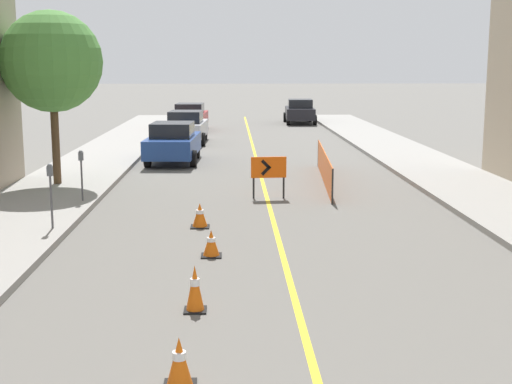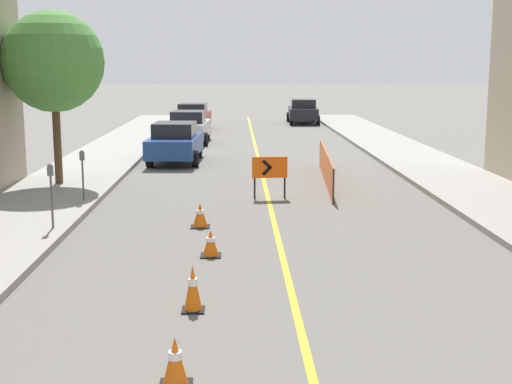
{
  "view_description": "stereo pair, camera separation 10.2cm",
  "coord_description": "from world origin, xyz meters",
  "px_view_note": "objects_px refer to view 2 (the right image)",
  "views": [
    {
      "loc": [
        -1.03,
        0.94,
        3.78
      ],
      "look_at": [
        -0.48,
        16.5,
        1.0
      ],
      "focal_mm": 50.0,
      "sensor_mm": 36.0,
      "label": 1
    },
    {
      "loc": [
        -0.93,
        0.94,
        3.78
      ],
      "look_at": [
        -0.48,
        16.5,
        1.0
      ],
      "focal_mm": 50.0,
      "sensor_mm": 36.0,
      "label": 2
    }
  ],
  "objects_px": {
    "parked_car_curb_near": "(175,142)",
    "parked_car_curb_far": "(193,117)",
    "traffic_cone_third": "(175,362)",
    "traffic_cone_fourth": "(193,288)",
    "street_tree_left_near": "(53,62)",
    "parking_meter_near_curb": "(82,165)",
    "traffic_cone_fifth": "(211,243)",
    "arrow_barricade_primary": "(270,169)",
    "parked_car_curb_mid": "(189,127)",
    "parked_car_opposite_side": "(303,111)",
    "traffic_cone_farthest": "(200,215)",
    "parking_meter_far_curb": "(51,183)"
  },
  "relations": [
    {
      "from": "traffic_cone_fifth",
      "to": "parked_car_curb_far",
      "type": "bearing_deg",
      "value": 94.04
    },
    {
      "from": "parked_car_curb_near",
      "to": "parking_meter_far_curb",
      "type": "distance_m",
      "value": 12.16
    },
    {
      "from": "traffic_cone_fourth",
      "to": "parking_meter_far_curb",
      "type": "height_order",
      "value": "parking_meter_far_curb"
    },
    {
      "from": "arrow_barricade_primary",
      "to": "parking_meter_far_curb",
      "type": "height_order",
      "value": "parking_meter_far_curb"
    },
    {
      "from": "parked_car_curb_mid",
      "to": "parked_car_opposite_side",
      "type": "bearing_deg",
      "value": 63.47
    },
    {
      "from": "traffic_cone_fifth",
      "to": "parked_car_curb_mid",
      "type": "xyz_separation_m",
      "value": [
        -1.78,
        21.07,
        0.53
      ]
    },
    {
      "from": "parked_car_opposite_side",
      "to": "traffic_cone_fifth",
      "type": "bearing_deg",
      "value": -95.86
    },
    {
      "from": "arrow_barricade_primary",
      "to": "parking_meter_near_curb",
      "type": "relative_size",
      "value": 0.87
    },
    {
      "from": "traffic_cone_third",
      "to": "parked_car_curb_far",
      "type": "relative_size",
      "value": 0.14
    },
    {
      "from": "traffic_cone_farthest",
      "to": "parked_car_curb_near",
      "type": "relative_size",
      "value": 0.13
    },
    {
      "from": "traffic_cone_fourth",
      "to": "parked_car_curb_far",
      "type": "relative_size",
      "value": 0.17
    },
    {
      "from": "traffic_cone_farthest",
      "to": "parking_meter_far_curb",
      "type": "relative_size",
      "value": 0.4
    },
    {
      "from": "traffic_cone_farthest",
      "to": "arrow_barricade_primary",
      "type": "bearing_deg",
      "value": 63.57
    },
    {
      "from": "traffic_cone_fourth",
      "to": "street_tree_left_near",
      "type": "xyz_separation_m",
      "value": [
        -4.83,
        11.44,
        3.51
      ]
    },
    {
      "from": "traffic_cone_fifth",
      "to": "parked_car_curb_near",
      "type": "distance_m",
      "value": 14.13
    },
    {
      "from": "parked_car_curb_near",
      "to": "arrow_barricade_primary",
      "type": "bearing_deg",
      "value": -63.8
    },
    {
      "from": "parked_car_curb_near",
      "to": "parking_meter_far_curb",
      "type": "bearing_deg",
      "value": -95.53
    },
    {
      "from": "parking_meter_far_curb",
      "to": "parked_car_curb_far",
      "type": "bearing_deg",
      "value": 86.35
    },
    {
      "from": "traffic_cone_fourth",
      "to": "traffic_cone_farthest",
      "type": "distance_m",
      "value": 5.83
    },
    {
      "from": "parked_car_curb_near",
      "to": "parked_car_curb_far",
      "type": "xyz_separation_m",
      "value": [
        -0.11,
        13.96,
        0.0
      ]
    },
    {
      "from": "traffic_cone_fourth",
      "to": "street_tree_left_near",
      "type": "relative_size",
      "value": 0.14
    },
    {
      "from": "traffic_cone_third",
      "to": "traffic_cone_farthest",
      "type": "distance_m",
      "value": 8.5
    },
    {
      "from": "traffic_cone_farthest",
      "to": "traffic_cone_fifth",
      "type": "bearing_deg",
      "value": -82.67
    },
    {
      "from": "traffic_cone_third",
      "to": "parked_car_curb_mid",
      "type": "xyz_separation_m",
      "value": [
        -1.56,
        26.95,
        0.49
      ]
    },
    {
      "from": "arrow_barricade_primary",
      "to": "parking_meter_near_curb",
      "type": "bearing_deg",
      "value": -173.77
    },
    {
      "from": "arrow_barricade_primary",
      "to": "parked_car_curb_near",
      "type": "distance_m",
      "value": 8.42
    },
    {
      "from": "traffic_cone_farthest",
      "to": "parked_car_opposite_side",
      "type": "height_order",
      "value": "parked_car_opposite_side"
    },
    {
      "from": "arrow_barricade_primary",
      "to": "street_tree_left_near",
      "type": "xyz_separation_m",
      "value": [
        -6.48,
        1.96,
        3.03
      ]
    },
    {
      "from": "arrow_barricade_primary",
      "to": "parked_car_curb_near",
      "type": "relative_size",
      "value": 0.27
    },
    {
      "from": "street_tree_left_near",
      "to": "parked_car_curb_far",
      "type": "bearing_deg",
      "value": 81.28
    },
    {
      "from": "traffic_cone_fifth",
      "to": "parking_meter_near_curb",
      "type": "height_order",
      "value": "parking_meter_near_curb"
    },
    {
      "from": "parked_car_curb_mid",
      "to": "parked_car_curb_far",
      "type": "height_order",
      "value": "same"
    },
    {
      "from": "traffic_cone_fourth",
      "to": "parking_meter_near_curb",
      "type": "distance_m",
      "value": 9.22
    },
    {
      "from": "traffic_cone_fourth",
      "to": "arrow_barricade_primary",
      "type": "height_order",
      "value": "arrow_barricade_primary"
    },
    {
      "from": "traffic_cone_third",
      "to": "street_tree_left_near",
      "type": "xyz_separation_m",
      "value": [
        -4.78,
        14.11,
        3.57
      ]
    },
    {
      "from": "parked_car_curb_mid",
      "to": "street_tree_left_near",
      "type": "height_order",
      "value": "street_tree_left_near"
    },
    {
      "from": "parked_car_curb_near",
      "to": "parked_car_curb_far",
      "type": "bearing_deg",
      "value": 93.3
    },
    {
      "from": "parking_meter_far_curb",
      "to": "traffic_cone_farthest",
      "type": "bearing_deg",
      "value": 11.04
    },
    {
      "from": "traffic_cone_fourth",
      "to": "parked_car_opposite_side",
      "type": "bearing_deg",
      "value": 81.96
    },
    {
      "from": "traffic_cone_fifth",
      "to": "street_tree_left_near",
      "type": "relative_size",
      "value": 0.1
    },
    {
      "from": "traffic_cone_fifth",
      "to": "arrow_barricade_primary",
      "type": "distance_m",
      "value": 6.46
    },
    {
      "from": "street_tree_left_near",
      "to": "traffic_cone_farthest",
      "type": "bearing_deg",
      "value": -50.26
    },
    {
      "from": "traffic_cone_third",
      "to": "parked_car_opposite_side",
      "type": "height_order",
      "value": "parked_car_opposite_side"
    },
    {
      "from": "traffic_cone_farthest",
      "to": "parked_car_curb_mid",
      "type": "distance_m",
      "value": 18.52
    },
    {
      "from": "traffic_cone_fifth",
      "to": "traffic_cone_farthest",
      "type": "bearing_deg",
      "value": 97.33
    },
    {
      "from": "parking_meter_near_curb",
      "to": "parking_meter_far_curb",
      "type": "xyz_separation_m",
      "value": [
        0.0,
        -3.32,
        0.06
      ]
    },
    {
      "from": "traffic_cone_fourth",
      "to": "parked_car_curb_far",
      "type": "xyz_separation_m",
      "value": [
        -1.81,
        31.17,
        0.43
      ]
    },
    {
      "from": "arrow_barricade_primary",
      "to": "street_tree_left_near",
      "type": "relative_size",
      "value": 0.23
    },
    {
      "from": "traffic_cone_third",
      "to": "traffic_cone_fourth",
      "type": "distance_m",
      "value": 2.67
    },
    {
      "from": "traffic_cone_fourth",
      "to": "parked_car_curb_near",
      "type": "height_order",
      "value": "parked_car_curb_near"
    }
  ]
}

